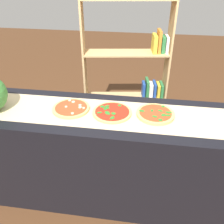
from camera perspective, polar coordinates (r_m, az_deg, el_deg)
The scene contains 7 objects.
ground_plane at distance 2.56m, azimuth 0.00°, elevation -17.80°, with size 12.00×12.00×0.00m, color #4C2D19.
counter at distance 2.23m, azimuth 0.00°, elevation -10.32°, with size 2.32×0.63×0.91m, color black.
parchment_paper at distance 1.95m, azimuth 0.00°, elevation -0.47°, with size 2.15×0.42×0.00m, color tan.
pizza_mushroom_0 at distance 2.03m, azimuth -9.40°, elevation 0.87°, with size 0.30×0.30×0.03m.
pizza_spinach_1 at distance 1.95m, azimuth 0.01°, elevation -0.04°, with size 0.31×0.31×0.02m.
pizza_spinach_2 at distance 1.96m, azimuth 10.01°, elevation -0.42°, with size 0.30×0.30×0.03m.
bookshelf at distance 2.86m, azimuth 5.36°, elevation 6.87°, with size 0.96×0.36×1.63m.
Camera 1 is at (0.24, -1.62, 1.96)m, focal length 39.57 mm.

